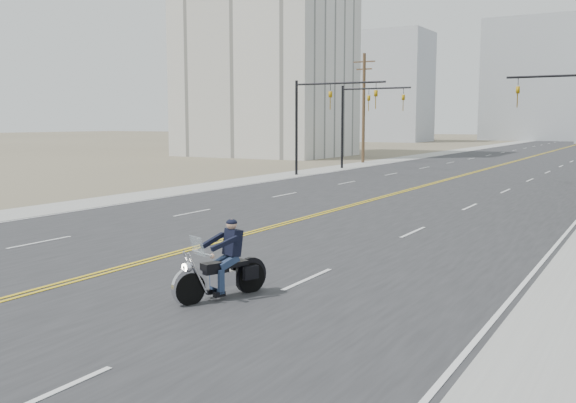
# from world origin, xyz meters

# --- Properties ---
(ground_plane) EXTENTS (400.00, 400.00, 0.00)m
(ground_plane) POSITION_xyz_m (0.00, 0.00, 0.00)
(ground_plane) COLOR #776D56
(ground_plane) RESTS_ON ground
(road) EXTENTS (20.00, 200.00, 0.01)m
(road) POSITION_xyz_m (0.00, 70.00, 0.01)
(road) COLOR #303033
(road) RESTS_ON ground
(sidewalk_left) EXTENTS (3.00, 200.00, 0.01)m
(sidewalk_left) POSITION_xyz_m (-11.50, 70.00, 0.01)
(sidewalk_left) COLOR #A5A5A0
(sidewalk_left) RESTS_ON ground
(traffic_mast_left) EXTENTS (7.10, 0.26, 7.00)m
(traffic_mast_left) POSITION_xyz_m (-8.98, 32.00, 4.94)
(traffic_mast_left) COLOR black
(traffic_mast_left) RESTS_ON ground
(traffic_mast_far) EXTENTS (6.10, 0.26, 7.00)m
(traffic_mast_far) POSITION_xyz_m (-9.31, 40.00, 4.87)
(traffic_mast_far) COLOR black
(traffic_mast_far) RESTS_ON ground
(utility_pole_left) EXTENTS (2.20, 0.30, 10.50)m
(utility_pole_left) POSITION_xyz_m (-12.50, 48.00, 5.48)
(utility_pole_left) COLOR brown
(utility_pole_left) RESTS_ON ground
(apartment_block) EXTENTS (18.00, 14.00, 30.00)m
(apartment_block) POSITION_xyz_m (-28.00, 55.00, 15.00)
(apartment_block) COLOR silver
(apartment_block) RESTS_ON ground
(haze_bldg_a) EXTENTS (14.00, 12.00, 22.00)m
(haze_bldg_a) POSITION_xyz_m (-35.00, 115.00, 11.00)
(haze_bldg_a) COLOR #B7BCC6
(haze_bldg_a) RESTS_ON ground
(haze_bldg_d) EXTENTS (20.00, 15.00, 26.00)m
(haze_bldg_d) POSITION_xyz_m (-12.00, 140.00, 13.00)
(haze_bldg_d) COLOR #ADB2B7
(haze_bldg_d) RESTS_ON ground
(haze_bldg_f) EXTENTS (12.00, 12.00, 16.00)m
(haze_bldg_f) POSITION_xyz_m (-50.00, 130.00, 8.00)
(haze_bldg_f) COLOR #ADB2B7
(haze_bldg_f) RESTS_ON ground
(motorcyclist) EXTENTS (1.72, 2.49, 1.79)m
(motorcyclist) POSITION_xyz_m (4.12, 1.53, 0.89)
(motorcyclist) COLOR black
(motorcyclist) RESTS_ON ground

